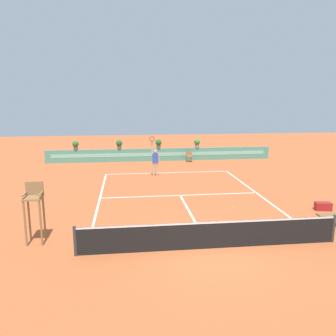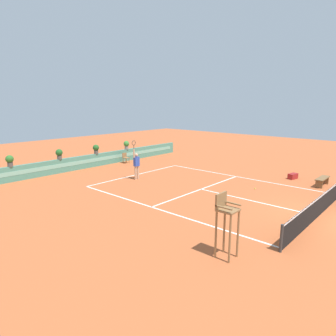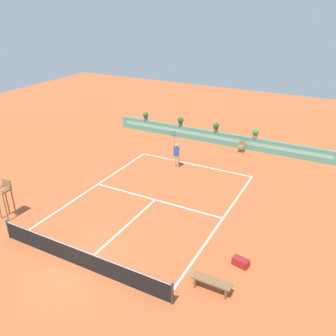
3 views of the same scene
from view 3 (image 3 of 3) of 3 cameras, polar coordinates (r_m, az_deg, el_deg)
The scene contains 14 objects.
ground_plane at distance 20.13m, azimuth -2.65°, elevation -5.65°, with size 60.00×60.00×0.00m, color #B2562D.
court_lines at distance 20.66m, azimuth -1.64°, elevation -4.74°, with size 8.32×11.94×0.01m.
net at distance 15.91m, azimuth -13.99°, elevation -13.77°, with size 8.92×0.10×1.00m.
back_wall_barrier at distance 28.47m, azimuth 7.98°, elevation 4.83°, with size 18.00×0.21×1.00m.
umpire_chair at distance 20.04m, azimuth -24.75°, elevation -3.93°, with size 0.60×0.60×2.14m.
ball_kid_chair at distance 27.21m, azimuth 11.74°, elevation 3.50°, with size 0.44×0.44×0.85m.
bench_courtside at distance 14.63m, azimuth 7.06°, elevation -17.91°, with size 1.60×0.44×0.51m.
gear_bag at distance 16.04m, azimuth 11.63°, elevation -14.65°, with size 0.70×0.36×0.36m, color maroon.
tennis_player at distance 23.91m, azimuth 1.38°, elevation 2.42°, with size 0.62×0.23×2.58m.
tennis_ball_near_baseline at distance 17.82m, azimuth 0.12°, elevation -10.05°, with size 0.07×0.07×0.07m, color #CCE033.
potted_plant_centre at distance 28.22m, azimuth 7.75°, elevation 6.63°, with size 0.48×0.48×0.72m.
potted_plant_right at distance 27.38m, azimuth 13.90°, elevation 5.51°, with size 0.48×0.48×0.72m.
potted_plant_far_left at distance 30.91m, azimuth -3.62°, elevation 8.47°, with size 0.48×0.48×0.72m.
potted_plant_left at distance 29.37m, azimuth 2.03°, elevation 7.59°, with size 0.48×0.48×0.72m.
Camera 3 is at (8.89, -8.80, 10.35)m, focal length 37.82 mm.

